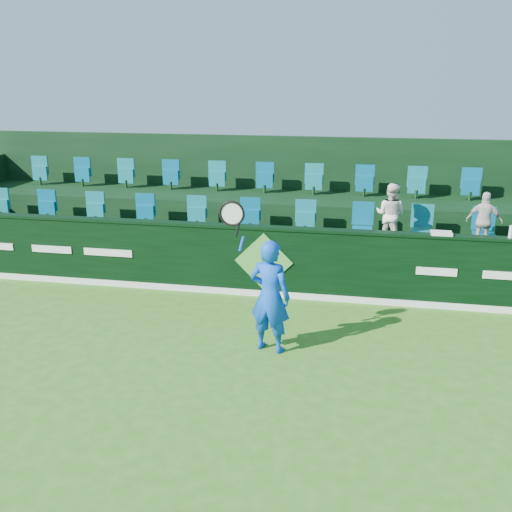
% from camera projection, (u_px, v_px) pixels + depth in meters
% --- Properties ---
extents(ground, '(60.00, 60.00, 0.00)m').
position_uv_depth(ground, '(210.00, 408.00, 7.17)').
color(ground, '#336B19').
rests_on(ground, ground).
extents(sponsor_hoarding, '(16.00, 0.25, 1.35)m').
position_uv_depth(sponsor_hoarding, '(265.00, 261.00, 10.71)').
color(sponsor_hoarding, black).
rests_on(sponsor_hoarding, ground).
extents(stand_tier_front, '(16.00, 2.00, 0.80)m').
position_uv_depth(stand_tier_front, '(274.00, 258.00, 11.83)').
color(stand_tier_front, black).
rests_on(stand_tier_front, ground).
extents(stand_tier_back, '(16.00, 1.80, 1.30)m').
position_uv_depth(stand_tier_back, '(286.00, 224.00, 13.53)').
color(stand_tier_back, black).
rests_on(stand_tier_back, ground).
extents(stand_rear, '(16.00, 4.10, 2.60)m').
position_uv_depth(stand_rear, '(289.00, 197.00, 13.78)').
color(stand_rear, black).
rests_on(stand_rear, ground).
extents(seat_row_front, '(13.50, 0.50, 0.60)m').
position_uv_depth(seat_row_front, '(277.00, 220.00, 11.99)').
color(seat_row_front, '#126D78').
rests_on(seat_row_front, stand_tier_front).
extents(seat_row_back, '(13.50, 0.50, 0.60)m').
position_uv_depth(seat_row_back, '(289.00, 182.00, 13.53)').
color(seat_row_back, '#126D78').
rests_on(seat_row_back, stand_tier_back).
extents(tennis_player, '(1.13, 0.56, 2.36)m').
position_uv_depth(tennis_player, '(269.00, 295.00, 8.46)').
color(tennis_player, blue).
rests_on(tennis_player, ground).
extents(spectator_left, '(0.73, 0.66, 1.23)m').
position_uv_depth(spectator_left, '(390.00, 214.00, 11.13)').
color(spectator_left, white).
rests_on(spectator_left, stand_tier_front).
extents(spectator_middle, '(0.71, 0.43, 1.12)m').
position_uv_depth(spectator_middle, '(484.00, 221.00, 10.84)').
color(spectator_middle, beige).
rests_on(spectator_middle, stand_tier_front).
extents(towel, '(0.35, 0.23, 0.05)m').
position_uv_depth(towel, '(441.00, 233.00, 9.95)').
color(towel, silver).
rests_on(towel, sponsor_hoarding).
extents(drinks_bottle, '(0.07, 0.07, 0.22)m').
position_uv_depth(drinks_bottle, '(511.00, 232.00, 9.72)').
color(drinks_bottle, silver).
rests_on(drinks_bottle, sponsor_hoarding).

